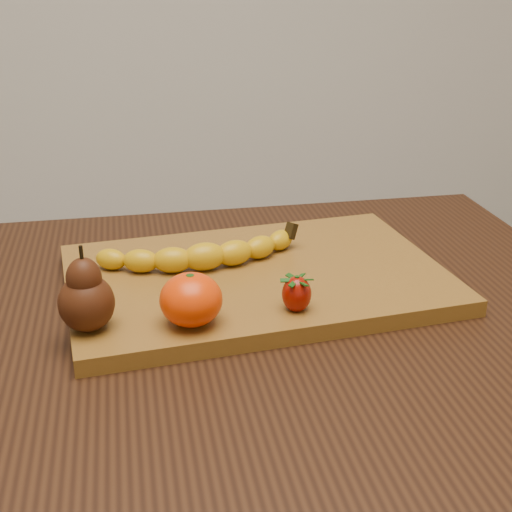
{
  "coord_description": "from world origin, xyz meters",
  "views": [
    {
      "loc": [
        -0.06,
        -0.71,
        1.14
      ],
      "look_at": [
        0.09,
        0.06,
        0.8
      ],
      "focal_mm": 50.0,
      "sensor_mm": 36.0,
      "label": 1
    }
  ],
  "objects": [
    {
      "name": "table",
      "position": [
        0.0,
        0.0,
        0.66
      ],
      "size": [
        1.0,
        0.7,
        0.76
      ],
      "color": "black",
      "rests_on": "ground"
    },
    {
      "name": "cutting_board",
      "position": [
        0.09,
        0.06,
        0.77
      ],
      "size": [
        0.48,
        0.34,
        0.02
      ],
      "primitive_type": "cube",
      "rotation": [
        0.0,
        0.0,
        0.1
      ],
      "color": "brown",
      "rests_on": "table"
    },
    {
      "name": "banana",
      "position": [
        0.03,
        0.08,
        0.8
      ],
      "size": [
        0.22,
        0.08,
        0.03
      ],
      "primitive_type": null,
      "rotation": [
        0.0,
        0.0,
        0.1
      ],
      "color": "#DBA90A",
      "rests_on": "cutting_board"
    },
    {
      "name": "pear",
      "position": [
        -0.11,
        -0.04,
        0.83
      ],
      "size": [
        0.07,
        0.07,
        0.09
      ],
      "primitive_type": null,
      "rotation": [
        0.0,
        0.0,
        -0.16
      ],
      "color": "#401B0A",
      "rests_on": "cutting_board"
    },
    {
      "name": "mandarin",
      "position": [
        -0.0,
        -0.05,
        0.81
      ],
      "size": [
        0.08,
        0.08,
        0.06
      ],
      "primitive_type": "ellipsoid",
      "rotation": [
        0.0,
        0.0,
        -0.38
      ],
      "color": "#F63A02",
      "rests_on": "cutting_board"
    },
    {
      "name": "strawberry",
      "position": [
        0.11,
        -0.04,
        0.8
      ],
      "size": [
        0.04,
        0.04,
        0.04
      ],
      "primitive_type": null,
      "rotation": [
        0.0,
        0.0,
        -0.13
      ],
      "color": "#900E03",
      "rests_on": "cutting_board"
    }
  ]
}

